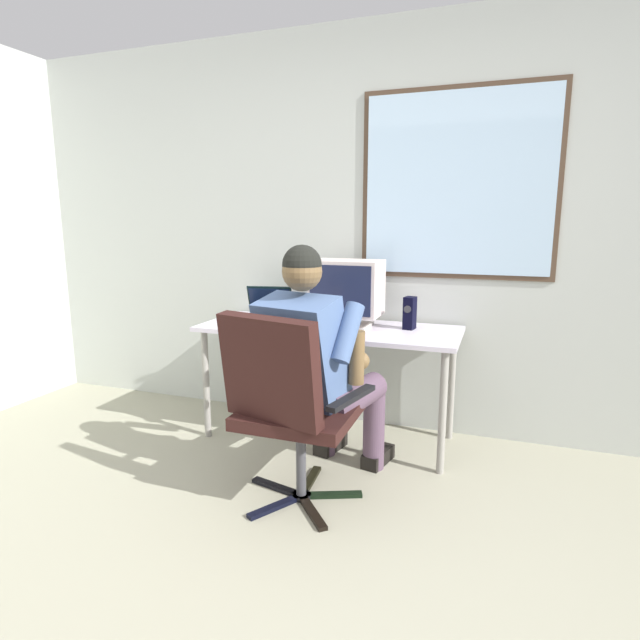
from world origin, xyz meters
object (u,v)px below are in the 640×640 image
object	(u,v)px
wine_glass	(294,313)
desk	(328,338)
person_seated	(318,363)
crt_monitor	(347,289)
desk_speaker	(410,313)
office_chair	(287,399)
laptop	(268,311)

from	to	relation	value
wine_glass	desk	bearing A→B (deg)	30.38
person_seated	wine_glass	bearing A→B (deg)	124.28
desk	crt_monitor	bearing A→B (deg)	26.12
crt_monitor	desk_speaker	distance (m)	0.41
desk	wine_glass	size ratio (longest dim) A/B	11.81
office_chair	desk_speaker	distance (m)	1.06
crt_monitor	laptop	world-z (taller)	crt_monitor
person_seated	laptop	distance (m)	0.90
desk	crt_monitor	distance (m)	0.32
person_seated	laptop	world-z (taller)	person_seated
laptop	desk	bearing A→B (deg)	-9.94
desk_speaker	wine_glass	bearing A→B (deg)	-162.90
laptop	wine_glass	bearing A→B (deg)	-34.81
person_seated	desk_speaker	size ratio (longest dim) A/B	6.44
laptop	wine_glass	size ratio (longest dim) A/B	2.67
wine_glass	laptop	bearing A→B (deg)	145.19
desk	desk_speaker	bearing A→B (deg)	11.40
person_seated	desk_speaker	world-z (taller)	person_seated
desk	desk_speaker	xyz separation A→B (m)	(0.48, 0.10, 0.17)
crt_monitor	desk_speaker	bearing A→B (deg)	7.16
office_chair	crt_monitor	world-z (taller)	crt_monitor
person_seated	laptop	xyz separation A→B (m)	(-0.59, 0.66, 0.12)
person_seated	wine_glass	world-z (taller)	person_seated
desk	crt_monitor	size ratio (longest dim) A/B	3.80
crt_monitor	laptop	size ratio (longest dim) A/B	1.16
desk	wine_glass	distance (m)	0.27
laptop	desk_speaker	world-z (taller)	laptop
office_chair	desk_speaker	bearing A→B (deg)	67.24
person_seated	crt_monitor	world-z (taller)	person_seated
office_chair	desk_speaker	size ratio (longest dim) A/B	4.94
desk	laptop	distance (m)	0.48
person_seated	wine_glass	size ratio (longest dim) A/B	9.35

